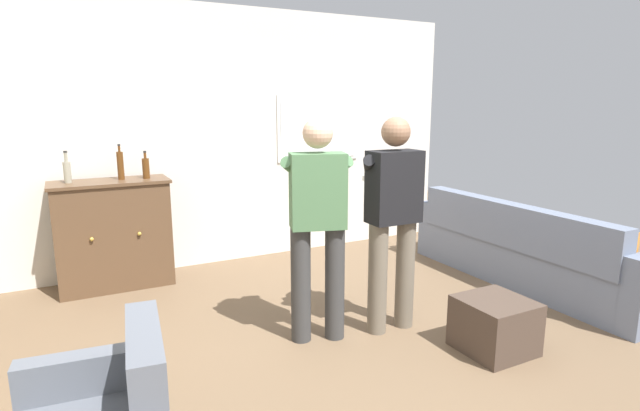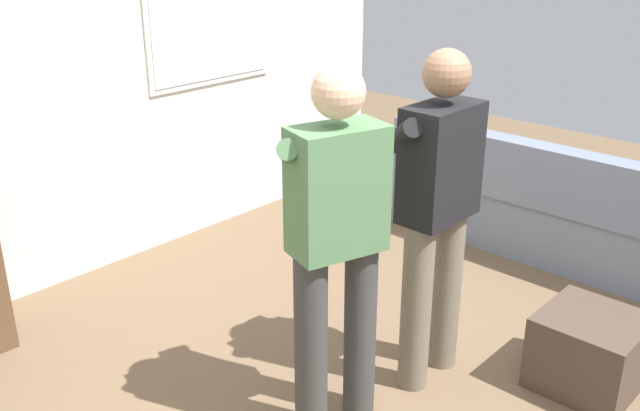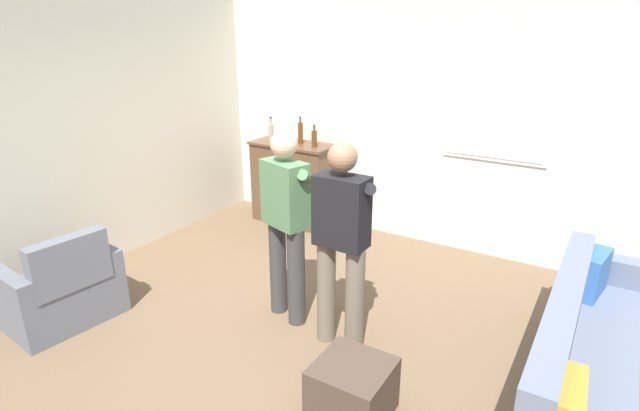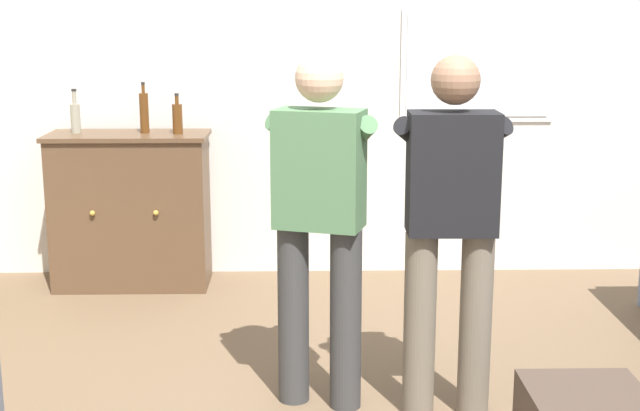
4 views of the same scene
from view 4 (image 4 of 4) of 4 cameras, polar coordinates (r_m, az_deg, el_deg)
The scene contains 7 objects.
wall_back_with_window at distance 6.32m, azimuth 2.15°, elevation 8.23°, with size 5.20×0.15×2.80m.
sideboard_cabinet at distance 6.20m, azimuth -12.00°, elevation -0.29°, with size 1.07×0.49×1.06m.
bottle_wine_green at distance 6.09m, azimuth -11.19°, elevation 5.88°, with size 0.06×0.06×0.34m.
bottle_liquor_amber at distance 6.19m, azimuth -15.39°, elevation 5.51°, with size 0.07×0.07×0.30m.
bottle_spirits_clear at distance 6.02m, azimuth -9.11°, elevation 5.56°, with size 0.07×0.07×0.27m.
person_standing_left at distance 4.14m, azimuth 0.00°, elevation -0.59°, with size 0.53×0.52×1.68m.
person_standing_right at distance 4.09m, azimuth 8.36°, elevation -0.91°, with size 0.56×0.48×1.68m.
Camera 4 is at (-0.34, -3.63, 1.88)m, focal length 50.00 mm.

